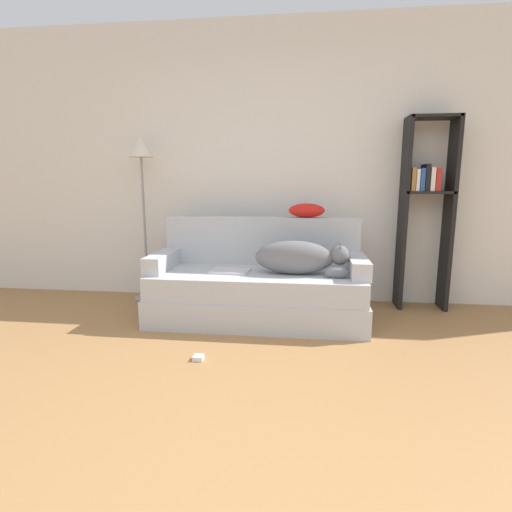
{
  "coord_description": "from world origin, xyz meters",
  "views": [
    {
      "loc": [
        0.17,
        -1.3,
        1.17
      ],
      "look_at": [
        -0.23,
        1.92,
        0.58
      ],
      "focal_mm": 28.0,
      "sensor_mm": 36.0,
      "label": 1
    }
  ],
  "objects_px": {
    "dog": "(299,257)",
    "laptop": "(230,271)",
    "floor_lamp": "(142,171)",
    "bookshelf": "(426,202)",
    "power_adapter": "(198,358)",
    "throw_pillow": "(307,210)",
    "couch": "(257,296)"
  },
  "relations": [
    {
      "from": "throw_pillow",
      "to": "laptop",
      "type": "bearing_deg",
      "value": -148.16
    },
    {
      "from": "throw_pillow",
      "to": "floor_lamp",
      "type": "xyz_separation_m",
      "value": [
        -1.59,
        0.13,
        0.35
      ]
    },
    {
      "from": "dog",
      "to": "power_adapter",
      "type": "relative_size",
      "value": 11.44
    },
    {
      "from": "couch",
      "to": "power_adapter",
      "type": "bearing_deg",
      "value": -108.87
    },
    {
      "from": "couch",
      "to": "floor_lamp",
      "type": "xyz_separation_m",
      "value": [
        -1.18,
        0.46,
        1.07
      ]
    },
    {
      "from": "laptop",
      "to": "throw_pillow",
      "type": "xyz_separation_m",
      "value": [
        0.63,
        0.39,
        0.49
      ]
    },
    {
      "from": "power_adapter",
      "to": "laptop",
      "type": "bearing_deg",
      "value": 84.91
    },
    {
      "from": "dog",
      "to": "floor_lamp",
      "type": "distance_m",
      "value": 1.78
    },
    {
      "from": "throw_pillow",
      "to": "bookshelf",
      "type": "bearing_deg",
      "value": 10.54
    },
    {
      "from": "couch",
      "to": "dog",
      "type": "distance_m",
      "value": 0.51
    },
    {
      "from": "floor_lamp",
      "to": "laptop",
      "type": "bearing_deg",
      "value": -28.65
    },
    {
      "from": "dog",
      "to": "laptop",
      "type": "xyz_separation_m",
      "value": [
        -0.58,
        0.0,
        -0.13
      ]
    },
    {
      "from": "laptop",
      "to": "floor_lamp",
      "type": "distance_m",
      "value": 1.38
    },
    {
      "from": "dog",
      "to": "laptop",
      "type": "height_order",
      "value": "dog"
    },
    {
      "from": "couch",
      "to": "floor_lamp",
      "type": "relative_size",
      "value": 1.12
    },
    {
      "from": "dog",
      "to": "power_adapter",
      "type": "distance_m",
      "value": 1.17
    },
    {
      "from": "bookshelf",
      "to": "power_adapter",
      "type": "relative_size",
      "value": 25.95
    },
    {
      "from": "floor_lamp",
      "to": "bookshelf",
      "type": "bearing_deg",
      "value": 1.5
    },
    {
      "from": "bookshelf",
      "to": "floor_lamp",
      "type": "relative_size",
      "value": 1.08
    },
    {
      "from": "couch",
      "to": "throw_pillow",
      "type": "bearing_deg",
      "value": 39.22
    },
    {
      "from": "couch",
      "to": "bookshelf",
      "type": "xyz_separation_m",
      "value": [
        1.49,
        0.53,
        0.79
      ]
    },
    {
      "from": "couch",
      "to": "bookshelf",
      "type": "distance_m",
      "value": 1.77
    },
    {
      "from": "laptop",
      "to": "floor_lamp",
      "type": "relative_size",
      "value": 0.21
    },
    {
      "from": "bookshelf",
      "to": "floor_lamp",
      "type": "distance_m",
      "value": 2.69
    },
    {
      "from": "floor_lamp",
      "to": "dog",
      "type": "bearing_deg",
      "value": -18.93
    },
    {
      "from": "couch",
      "to": "dog",
      "type": "height_order",
      "value": "dog"
    },
    {
      "from": "throw_pillow",
      "to": "floor_lamp",
      "type": "distance_m",
      "value": 1.64
    },
    {
      "from": "laptop",
      "to": "dog",
      "type": "bearing_deg",
      "value": 4.77
    },
    {
      "from": "laptop",
      "to": "power_adapter",
      "type": "distance_m",
      "value": 0.91
    },
    {
      "from": "floor_lamp",
      "to": "throw_pillow",
      "type": "bearing_deg",
      "value": -4.72
    },
    {
      "from": "throw_pillow",
      "to": "bookshelf",
      "type": "distance_m",
      "value": 1.1
    },
    {
      "from": "dog",
      "to": "throw_pillow",
      "type": "relative_size",
      "value": 2.39
    }
  ]
}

